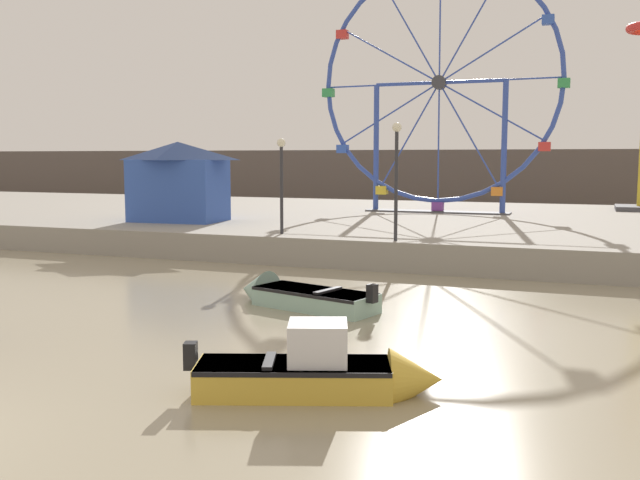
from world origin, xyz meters
TOP-DOWN VIEW (x-y plane):
  - quay_promenade at (0.00, 28.24)m, footprint 110.00×22.79m
  - distant_town_skyline at (0.00, 47.92)m, footprint 140.00×3.00m
  - motorboat_mustard_yellow at (5.35, 4.52)m, footprint 4.15×2.34m
  - motorboat_seafoam at (2.11, 10.77)m, footprint 4.35×2.30m
  - ferris_wheel_blue_frame at (1.81, 30.22)m, footprint 12.47×1.20m
  - carnival_booth_blue_tent at (-7.87, 21.18)m, footprint 4.43×3.05m
  - promenade_lamp_near at (-1.45, 17.97)m, footprint 0.32×0.32m
  - promenade_lamp_far at (3.06, 17.34)m, footprint 0.32×0.32m

SIDE VIEW (x-z plane):
  - motorboat_seafoam at x=2.11m, z-range -0.30..0.84m
  - motorboat_mustard_yellow at x=5.35m, z-range -0.34..1.10m
  - quay_promenade at x=0.00m, z-range 0.00..1.02m
  - distant_town_skyline at x=0.00m, z-range 0.00..4.40m
  - carnival_booth_blue_tent at x=-7.87m, z-range 1.09..4.58m
  - promenade_lamp_near at x=-1.45m, z-range 1.59..5.10m
  - promenade_lamp_far at x=3.06m, z-range 1.63..5.60m
  - ferris_wheel_blue_frame at x=1.81m, z-range 1.05..13.68m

